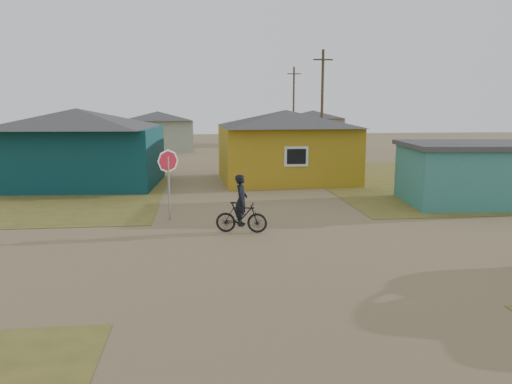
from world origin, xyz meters
TOP-DOWN VIEW (x-y plane):
  - ground at (0.00, 0.00)m, footprint 120.00×120.00m
  - grass_ne at (14.00, 13.00)m, footprint 20.00×18.00m
  - house_teal at (-8.50, 13.50)m, footprint 8.93×7.08m
  - house_yellow at (2.50, 14.00)m, footprint 7.72×6.76m
  - shed_turquoise at (9.50, 6.50)m, footprint 6.71×4.93m
  - house_pale_west at (-6.00, 34.00)m, footprint 7.04×6.15m
  - house_beige_east at (10.00, 40.00)m, footprint 6.95×6.05m
  - house_pale_north at (-14.00, 46.00)m, footprint 6.28×5.81m
  - utility_pole_near at (6.50, 22.00)m, footprint 1.40×0.20m
  - utility_pole_far at (7.50, 38.00)m, footprint 1.40×0.20m
  - stop_sign at (-3.40, 4.82)m, footprint 0.84×0.20m
  - cyclist at (-0.94, 2.72)m, footprint 1.77×0.82m

SIDE VIEW (x-z plane):
  - ground at x=0.00m, z-range 0.00..0.00m
  - grass_ne at x=14.00m, z-range 0.00..0.01m
  - cyclist at x=-0.94m, z-range -0.26..1.67m
  - shed_turquoise at x=9.50m, z-range 0.01..2.61m
  - house_pale_north at x=-14.00m, z-range 0.05..3.45m
  - house_pale_west at x=-6.00m, z-range 0.06..3.66m
  - house_beige_east at x=10.00m, z-range 0.06..3.66m
  - stop_sign at x=-3.40m, z-range 0.60..3.20m
  - house_yellow at x=2.50m, z-range 0.05..3.95m
  - house_teal at x=-8.50m, z-range 0.05..4.05m
  - utility_pole_near at x=6.50m, z-range 0.14..8.14m
  - utility_pole_far at x=7.50m, z-range 0.14..8.14m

